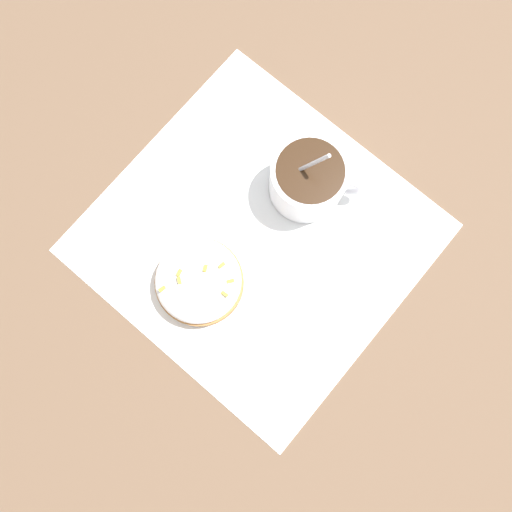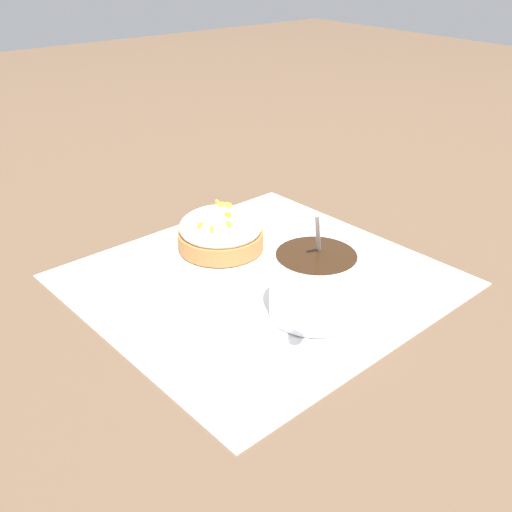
# 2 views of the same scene
# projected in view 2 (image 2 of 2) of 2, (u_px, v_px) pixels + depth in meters

# --- Properties ---
(ground_plane) EXTENTS (3.00, 3.00, 0.00)m
(ground_plane) POSITION_uv_depth(u_px,v_px,m) (260.00, 281.00, 0.60)
(ground_plane) COLOR brown
(paper_napkin) EXTENTS (0.34, 0.35, 0.00)m
(paper_napkin) POSITION_uv_depth(u_px,v_px,m) (260.00, 279.00, 0.60)
(paper_napkin) COLOR white
(paper_napkin) RESTS_ON ground_plane
(coffee_cup) EXTENTS (0.08, 0.10, 0.10)m
(coffee_cup) POSITION_uv_depth(u_px,v_px,m) (316.00, 282.00, 0.53)
(coffee_cup) COLOR white
(coffee_cup) RESTS_ON paper_napkin
(frosted_pastry) EXTENTS (0.09, 0.09, 0.05)m
(frosted_pastry) POSITION_uv_depth(u_px,v_px,m) (221.00, 231.00, 0.65)
(frosted_pastry) COLOR #B2753D
(frosted_pastry) RESTS_ON paper_napkin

